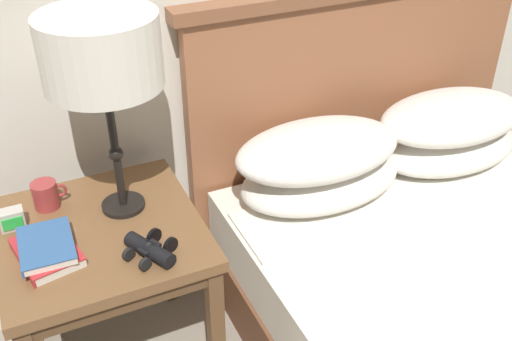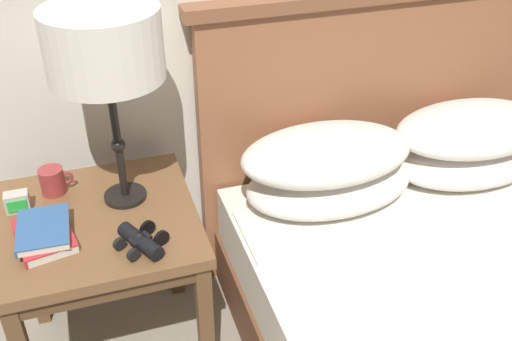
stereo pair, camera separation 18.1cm
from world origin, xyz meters
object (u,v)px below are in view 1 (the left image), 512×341
at_px(book_stacked_on_top, 45,246).
at_px(coffee_mug, 46,195).
at_px(bed, 492,321).
at_px(binoculars_pair, 150,249).
at_px(book_on_nightstand, 46,253).
at_px(alarm_clock, 12,219).
at_px(table_lamp, 101,55).
at_px(nightstand, 102,250).

xyz_separation_m(book_stacked_on_top, coffee_mug, (0.04, 0.24, 0.00)).
bearing_deg(bed, book_stacked_on_top, 158.50).
distance_m(bed, binoculars_pair, 1.09).
xyz_separation_m(bed, book_on_nightstand, (-1.22, 0.48, 0.34)).
relative_size(coffee_mug, alarm_clock, 1.47).
distance_m(table_lamp, alarm_clock, 0.56).
xyz_separation_m(table_lamp, book_on_nightstand, (-0.25, -0.14, -0.48)).
height_order(nightstand, coffee_mug, coffee_mug).
bearing_deg(book_stacked_on_top, book_on_nightstand, 156.23).
height_order(table_lamp, coffee_mug, table_lamp).
bearing_deg(book_stacked_on_top, bed, -21.50).
height_order(binoculars_pair, alarm_clock, alarm_clock).
distance_m(nightstand, binoculars_pair, 0.23).
bearing_deg(book_on_nightstand, alarm_clock, 111.76).
bearing_deg(book_stacked_on_top, coffee_mug, 81.20).
relative_size(book_stacked_on_top, alarm_clock, 2.83).
distance_m(binoculars_pair, alarm_clock, 0.43).
bearing_deg(nightstand, table_lamp, 38.56).
distance_m(nightstand, coffee_mug, 0.24).
xyz_separation_m(table_lamp, alarm_clock, (-0.31, 0.03, -0.46)).
bearing_deg(book_stacked_on_top, alarm_clock, 112.27).
height_order(bed, book_stacked_on_top, bed).
bearing_deg(coffee_mug, binoculars_pair, -57.98).
xyz_separation_m(binoculars_pair, coffee_mug, (-0.22, 0.35, 0.02)).
bearing_deg(coffee_mug, table_lamp, -25.03).
xyz_separation_m(nightstand, coffee_mug, (-0.11, 0.17, 0.12)).
relative_size(table_lamp, alarm_clock, 8.55).
bearing_deg(alarm_clock, binoculars_pair, -41.24).
height_order(bed, alarm_clock, bed).
bearing_deg(nightstand, book_on_nightstand, -157.41).
bearing_deg(alarm_clock, book_on_nightstand, -68.24).
relative_size(nightstand, binoculars_pair, 3.76).
relative_size(nightstand, bed, 0.30).
height_order(nightstand, book_on_nightstand, book_on_nightstand).
xyz_separation_m(table_lamp, coffee_mug, (-0.21, 0.10, -0.45)).
xyz_separation_m(nightstand, bed, (1.07, -0.54, -0.25)).
bearing_deg(nightstand, binoculars_pair, -59.47).
height_order(nightstand, table_lamp, table_lamp).
xyz_separation_m(table_lamp, binoculars_pair, (0.01, -0.25, -0.47)).
bearing_deg(book_on_nightstand, coffee_mug, 80.66).
height_order(coffee_mug, alarm_clock, coffee_mug).
height_order(book_stacked_on_top, coffee_mug, coffee_mug).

